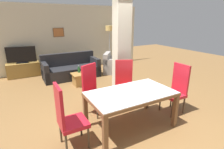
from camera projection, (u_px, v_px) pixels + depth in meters
name	position (u px, v px, depth m)	size (l,w,h in m)	color
ground_plane	(130.00, 126.00, 3.65)	(18.00, 18.00, 0.00)	brown
back_wall	(64.00, 38.00, 7.37)	(7.20, 0.09, 2.70)	beige
divider_pillar	(122.00, 49.00, 4.71)	(0.42, 0.30, 2.70)	beige
dining_table	(131.00, 99.00, 3.47)	(1.70, 0.98, 0.76)	brown
dining_chair_far_left	(93.00, 88.00, 4.04)	(0.61, 0.61, 1.16)	red
dining_chair_head_left	(67.00, 116.00, 2.88)	(0.46, 0.46, 1.16)	red
dining_chair_head_right	(176.00, 88.00, 4.07)	(0.46, 0.46, 1.16)	red
dining_chair_far_right	(124.00, 82.00, 4.41)	(0.61, 0.61, 1.16)	red
sofa	(71.00, 69.00, 6.62)	(2.04, 0.90, 0.89)	#232326
armchair	(114.00, 66.00, 7.19)	(1.19, 1.19, 0.82)	#A09A96
coffee_table	(81.00, 79.00, 5.88)	(0.58, 0.51, 0.40)	#A17036
bottle	(79.00, 70.00, 5.91)	(0.08, 0.08, 0.23)	#194C23
tv_stand	(24.00, 70.00, 6.68)	(1.15, 0.40, 0.54)	olive
tv_screen	(21.00, 55.00, 6.51)	(1.01, 0.26, 0.62)	black
floor_lamp	(109.00, 32.00, 7.84)	(0.34, 0.34, 1.84)	#B7B7BC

